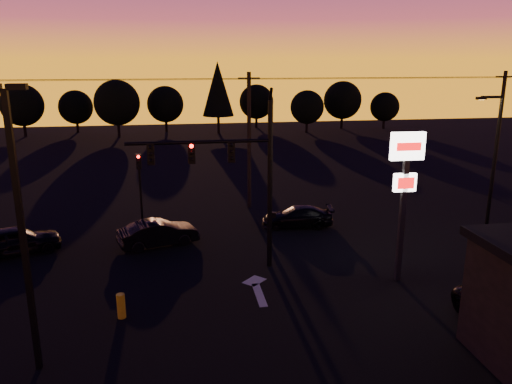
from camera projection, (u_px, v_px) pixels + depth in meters
ground at (251, 307)px, 20.38m from camera, size 120.00×120.00×0.00m
lane_arrow at (257, 288)px, 22.05m from camera, size 1.20×3.10×0.01m
traffic_signal_mast at (236, 168)px, 22.89m from camera, size 6.79×0.52×8.58m
secondary_signal at (140, 179)px, 29.82m from camera, size 0.30×0.31×4.35m
parking_lot_light at (20, 215)px, 15.00m from camera, size 1.25×0.30×9.14m
pylon_sign at (405, 175)px, 21.62m from camera, size 1.50×0.28×6.80m
streetlight at (493, 163)px, 26.63m from camera, size 1.55×0.35×8.00m
utility_pole_1 at (249, 140)px, 32.85m from camera, size 1.40×0.26×9.00m
utility_pole_2 at (498, 134)px, 35.63m from camera, size 1.40×0.26×9.00m
power_wires at (249, 79)px, 31.82m from camera, size 36.00×1.22×0.07m
bollard at (121, 306)px, 19.42m from camera, size 0.33×0.33×0.99m
tree_0 at (22, 105)px, 63.60m from camera, size 5.36×5.36×6.74m
tree_1 at (76, 107)px, 67.55m from camera, size 4.54×4.54×5.71m
tree_2 at (117, 103)px, 63.47m from camera, size 5.77×5.78×7.26m
tree_3 at (165, 104)px, 68.37m from camera, size 4.95×4.95×6.22m
tree_4 at (218, 89)px, 66.03m from camera, size 4.18×4.18×9.50m
tree_5 at (256, 102)px, 72.28m from camera, size 4.95×4.95×6.22m
tree_6 at (307, 107)px, 67.57m from camera, size 4.54×4.54×5.71m
tree_7 at (343, 100)px, 71.20m from camera, size 5.36×5.36×6.74m
tree_8 at (385, 107)px, 71.41m from camera, size 4.12×4.12×5.19m
car_left at (15, 240)px, 25.68m from camera, size 4.78×3.29×1.51m
car_mid at (158, 233)px, 26.91m from camera, size 4.51×2.70×1.40m
car_right at (297, 217)px, 30.01m from camera, size 4.42×2.22×1.23m
suv_parked at (509, 313)px, 18.61m from camera, size 2.61×4.68×1.24m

